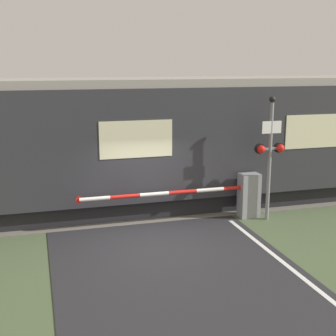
# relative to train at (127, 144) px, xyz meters

# --- Properties ---
(ground_plane) EXTENTS (80.00, 80.00, 0.00)m
(ground_plane) POSITION_rel_train_xyz_m (0.18, -3.05, -2.12)
(ground_plane) COLOR #475638
(track_bed) EXTENTS (36.00, 3.20, 0.13)m
(track_bed) POSITION_rel_train_xyz_m (0.18, 0.00, -2.10)
(track_bed) COLOR #666056
(track_bed) RESTS_ON ground_plane
(train) EXTENTS (21.02, 2.95, 4.15)m
(train) POSITION_rel_train_xyz_m (0.00, 0.00, 0.00)
(train) COLOR black
(train) RESTS_ON ground_plane
(crossing_barrier) EXTENTS (5.49, 0.44, 1.35)m
(crossing_barrier) POSITION_rel_train_xyz_m (3.02, -1.80, -1.40)
(crossing_barrier) COLOR gray
(crossing_barrier) RESTS_ON ground_plane
(signal_post) EXTENTS (0.92, 0.26, 3.69)m
(signal_post) POSITION_rel_train_xyz_m (3.84, -2.17, -0.02)
(signal_post) COLOR gray
(signal_post) RESTS_ON ground_plane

